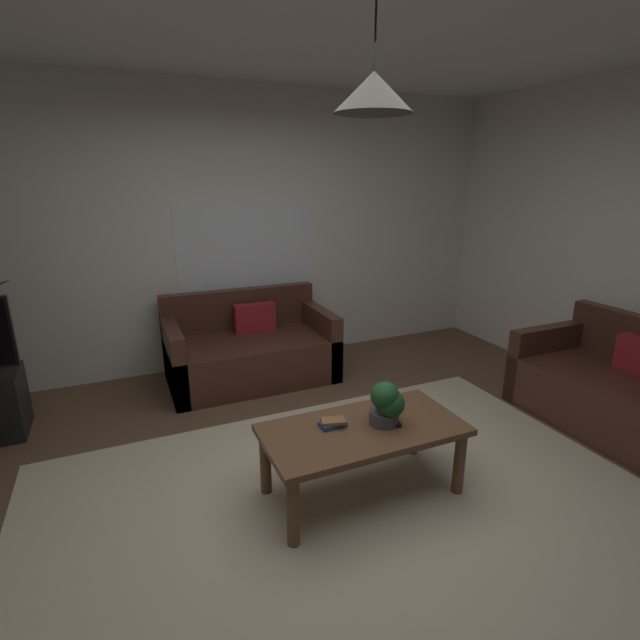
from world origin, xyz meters
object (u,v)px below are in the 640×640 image
(remote_on_table_0, at_px, (393,420))
(couch_right_side, at_px, (618,392))
(pendant_lamp, at_px, (374,92))
(book_on_table_0, at_px, (332,424))
(couch_under_window, at_px, (250,352))
(coffee_table, at_px, (363,437))
(book_on_table_1, at_px, (333,421))
(potted_plant_on_table, at_px, (387,403))

(remote_on_table_0, bearing_deg, couch_right_side, 8.50)
(pendant_lamp, bearing_deg, book_on_table_0, 153.39)
(remote_on_table_0, distance_m, pendant_lamp, 1.83)
(couch_under_window, bearing_deg, couch_right_side, -40.39)
(coffee_table, bearing_deg, pendant_lamp, 180.00)
(couch_right_side, bearing_deg, book_on_table_1, -93.12)
(remote_on_table_0, relative_size, potted_plant_on_table, 0.58)
(couch_right_side, xyz_separation_m, book_on_table_0, (-2.40, 0.14, 0.20))
(remote_on_table_0, height_order, potted_plant_on_table, potted_plant_on_table)
(couch_right_side, bearing_deg, coffee_table, -91.46)
(coffee_table, xyz_separation_m, book_on_table_1, (-0.17, 0.07, 0.11))
(couch_under_window, distance_m, potted_plant_on_table, 2.05)
(coffee_table, xyz_separation_m, book_on_table_0, (-0.17, 0.08, 0.08))
(couch_right_side, distance_m, pendant_lamp, 3.01)
(couch_right_side, xyz_separation_m, potted_plant_on_table, (-2.10, 0.03, 0.32))
(book_on_table_1, xyz_separation_m, remote_on_table_0, (0.36, -0.09, -0.03))
(couch_under_window, distance_m, couch_right_side, 3.14)
(coffee_table, bearing_deg, book_on_table_0, 153.39)
(couch_under_window, xyz_separation_m, couch_right_side, (2.39, -2.03, 0.00))
(couch_under_window, xyz_separation_m, pendant_lamp, (0.15, -1.98, 2.01))
(book_on_table_1, height_order, potted_plant_on_table, potted_plant_on_table)
(book_on_table_1, relative_size, remote_on_table_0, 0.88)
(couch_under_window, xyz_separation_m, potted_plant_on_table, (0.29, -2.00, 0.32))
(couch_right_side, relative_size, book_on_table_0, 8.97)
(book_on_table_1, relative_size, pendant_lamp, 0.25)
(book_on_table_0, bearing_deg, coffee_table, -26.61)
(couch_under_window, bearing_deg, remote_on_table_0, -80.15)
(remote_on_table_0, bearing_deg, coffee_table, -175.57)
(couch_under_window, relative_size, couch_right_side, 1.11)
(book_on_table_1, bearing_deg, coffee_table, -24.06)
(book_on_table_1, bearing_deg, potted_plant_on_table, -18.30)
(book_on_table_0, bearing_deg, pendant_lamp, -26.61)
(book_on_table_1, bearing_deg, book_on_table_0, 88.50)
(coffee_table, distance_m, book_on_table_1, 0.21)
(pendant_lamp, bearing_deg, couch_right_side, -1.46)
(remote_on_table_0, xyz_separation_m, pendant_lamp, (-0.19, 0.02, 1.82))
(couch_under_window, height_order, book_on_table_1, couch_under_window)
(book_on_table_0, xyz_separation_m, pendant_lamp, (0.17, -0.08, 1.81))
(book_on_table_1, height_order, remote_on_table_0, book_on_table_1)
(couch_under_window, distance_m, book_on_table_1, 1.91)
(couch_under_window, bearing_deg, pendant_lamp, -85.57)
(couch_under_window, height_order, coffee_table, couch_under_window)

